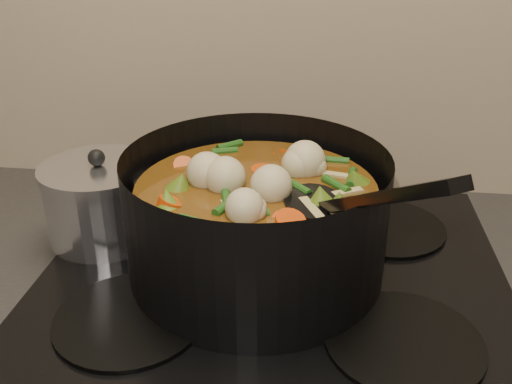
# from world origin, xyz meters

# --- Properties ---
(stovetop) EXTENTS (0.62, 0.54, 0.03)m
(stovetop) POSITION_xyz_m (0.00, 1.93, 0.92)
(stovetop) COLOR black
(stovetop) RESTS_ON counter
(stockpot) EXTENTS (0.43, 0.44, 0.25)m
(stockpot) POSITION_xyz_m (-0.02, 1.92, 1.01)
(stockpot) COLOR black
(stockpot) RESTS_ON stovetop
(saucepan) EXTENTS (0.17, 0.17, 0.14)m
(saucepan) POSITION_xyz_m (-0.26, 1.99, 0.99)
(saucepan) COLOR silver
(saucepan) RESTS_ON stovetop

